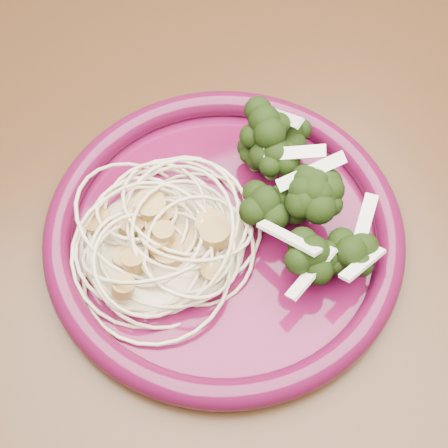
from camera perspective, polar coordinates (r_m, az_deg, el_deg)
dining_table at (r=0.59m, az=-8.68°, el=-4.40°), size 1.20×0.80×0.75m
dinner_plate at (r=0.48m, az=0.00°, el=-0.61°), size 0.31×0.31×0.02m
spaghetti_pile at (r=0.46m, az=-5.39°, el=-1.38°), size 0.14×0.13×0.03m
scallop_cluster at (r=0.43m, az=-5.75°, el=0.77°), size 0.13×0.13×0.04m
broccoli_pile at (r=0.47m, az=6.50°, el=2.32°), size 0.11×0.15×0.05m
onion_garnish at (r=0.45m, az=6.88°, el=4.47°), size 0.07×0.10×0.05m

